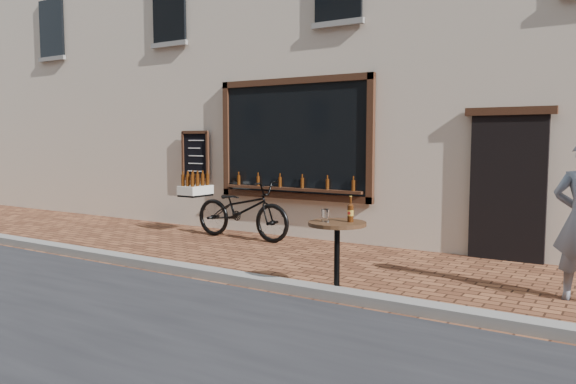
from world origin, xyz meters
The scene contains 4 objects.
ground centered at (0.00, 0.00, 0.00)m, with size 90.00×90.00×0.00m, color #4D2919.
kerb centered at (0.00, 0.20, 0.06)m, with size 90.00×0.25×0.12m, color slate.
cargo_bicycle centered at (-2.65, 2.79, 0.56)m, with size 2.41×0.76×1.17m.
bistro_table centered at (0.62, 0.35, 0.63)m, with size 0.68×0.68×1.17m.
Camera 1 is at (3.61, -5.45, 1.83)m, focal length 35.00 mm.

